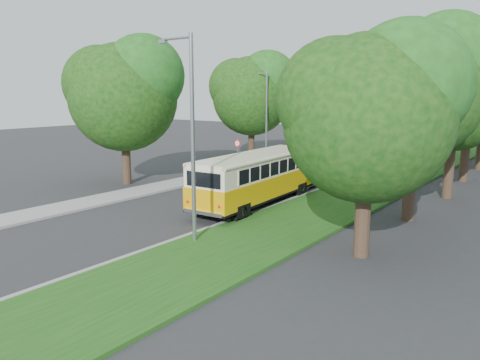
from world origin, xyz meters
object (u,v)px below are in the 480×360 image
Objects in this scene: vintage_bus at (257,179)px; lamppost_far at (265,115)px; car_silver at (310,175)px; car_blue at (352,160)px; lamppost_near at (191,132)px; car_white at (336,170)px; car_grey at (380,155)px.

lamppost_far is at bearing 118.41° from vintage_bus.
car_silver is 0.89× the size of car_blue.
lamppost_near reaches higher than car_white.
vintage_bus is at bearing -58.03° from lamppost_far.
lamppost_far is 14.18m from vintage_bus.
lamppost_far is 1.56× the size of car_grey.
lamppost_far reaches higher than car_blue.
car_white is (7.70, -2.95, -3.37)m from lamppost_far.
lamppost_far reaches higher than car_grey.
lamppost_near is at bearing -72.47° from car_blue.
vintage_bus is 2.06× the size of car_blue.
lamppost_near is 21.42m from car_blue.
lamppost_far reaches higher than vintage_bus.
car_blue is (6.48, 2.46, -3.46)m from lamppost_far.
car_silver is 7.94m from car_blue.
car_white is 0.93× the size of car_grey.
car_grey is at bearing 45.28° from lamppost_far.
car_grey is at bearing 98.76° from car_silver.
car_silver is at bearing -89.38° from car_grey.
lamppost_near is at bearing -80.61° from vintage_bus.
car_silver is 0.90× the size of car_white.
car_white is 0.99× the size of car_blue.
car_grey is (-0.06, 12.53, -0.02)m from car_silver.
car_grey is (7.01, 7.08, -3.45)m from lamppost_far.
lamppost_near is at bearing -73.50° from car_silver.
vintage_bus is 18.90m from car_grey.
lamppost_far is at bearing -148.28° from car_blue.
lamppost_far is at bearing 115.71° from lamppost_near.
vintage_bus is at bearing -101.98° from car_white.
car_white reaches higher than car_grey.
car_silver is (7.07, -5.45, -3.43)m from lamppost_far.
vintage_bus is at bearing -78.83° from car_silver.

